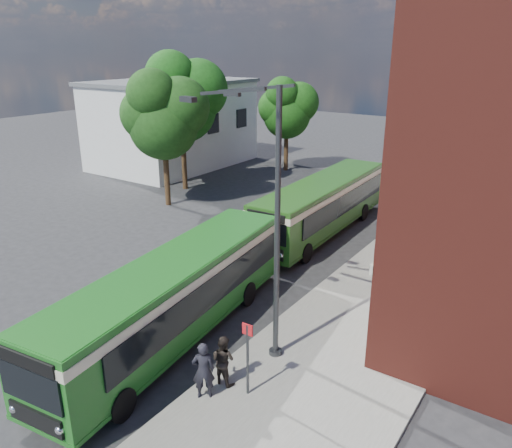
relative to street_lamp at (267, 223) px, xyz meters
The scene contains 14 objects.
ground 7.10m from the street_lamp, 157.54° to the left, with size 120.00×120.00×0.00m, color #28282A.
pavement 11.27m from the street_lamp, 77.80° to the left, with size 6.00×48.00×0.15m, color gray.
kerb_line 11.12m from the street_lamp, 95.07° to the left, with size 0.12×48.00×0.01m, color beige.
white_building 30.38m from the street_lamp, 138.79° to the left, with size 9.40×13.40×7.30m.
flagpole 22.89m from the street_lamp, 139.05° to the left, with size 0.95×0.10×9.00m.
street_lamp is the anchor object (origin of this frame).
bus_stop_sign 4.02m from the street_lamp, 70.87° to the right, with size 0.35×0.08×2.52m.
bus_front 4.54m from the street_lamp, 164.73° to the right, with size 4.00×12.46×3.02m.
bus_rear 12.81m from the street_lamp, 108.34° to the left, with size 2.91×12.49×3.02m.
pedestrian_a 4.82m from the street_lamp, 94.46° to the right, with size 0.67×0.44×1.83m, color black.
pedestrian_b 4.42m from the street_lamp, 94.17° to the right, with size 0.79×0.61×1.62m, color black.
tree_left 18.28m from the street_lamp, 144.11° to the left, with size 5.23×4.97×8.82m.
tree_mid 21.95m from the street_lamp, 139.05° to the left, with size 5.83×5.54×9.84m.
tree_right 27.14m from the street_lamp, 119.52° to the left, with size 4.61×4.38×7.79m.
Camera 1 is at (12.80, -14.36, 10.01)m, focal length 35.00 mm.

